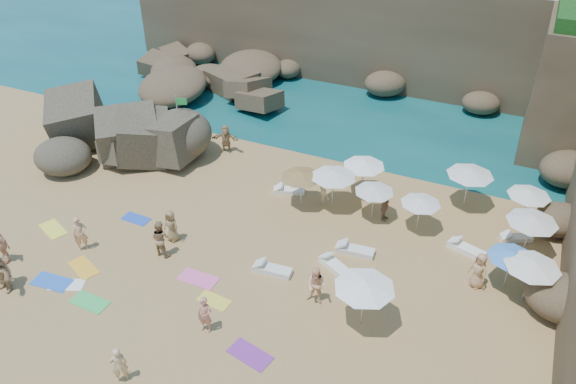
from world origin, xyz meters
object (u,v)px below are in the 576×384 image
at_px(parasol_1, 374,189).
at_px(parasol_2, 333,174).
at_px(flag_pole, 180,117).
at_px(person_stand_5, 226,139).
at_px(person_stand_0, 80,234).
at_px(person_stand_2, 324,191).
at_px(rock_outcrop, 127,157).
at_px(person_stand_6, 119,364).
at_px(person_stand_3, 385,206).
at_px(person_stand_4, 479,271).
at_px(person_stand_1, 160,238).
at_px(lounger_0, 289,191).
at_px(parasol_0, 364,163).

xyz_separation_m(parasol_1, parasol_2, (-2.25, 0.03, 0.32)).
distance_m(flag_pole, person_stand_5, 3.09).
distance_m(person_stand_0, person_stand_2, 12.53).
height_order(rock_outcrop, parasol_2, parasol_2).
relative_size(rock_outcrop, person_stand_5, 4.49).
height_order(person_stand_0, person_stand_6, person_stand_0).
distance_m(person_stand_3, person_stand_4, 6.04).
bearing_deg(person_stand_2, person_stand_1, 99.10).
relative_size(parasol_2, person_stand_4, 1.34).
relative_size(parasol_1, person_stand_1, 1.06).
bearing_deg(person_stand_2, lounger_0, 42.85).
height_order(parasol_0, person_stand_6, parasol_0).
relative_size(parasol_2, person_stand_2, 1.49).
bearing_deg(person_stand_2, person_stand_5, 27.07).
height_order(parasol_0, person_stand_0, parasol_0).
xyz_separation_m(person_stand_3, person_stand_6, (-6.11, -13.75, 0.01)).
bearing_deg(person_stand_6, parasol_0, -152.49).
bearing_deg(person_stand_2, parasol_1, -136.49).
relative_size(person_stand_2, person_stand_6, 0.96).
distance_m(parasol_1, person_stand_2, 2.93).
height_order(rock_outcrop, person_stand_1, person_stand_1).
bearing_deg(person_stand_6, person_stand_1, -114.04).
bearing_deg(person_stand_4, person_stand_0, -130.49).
bearing_deg(parasol_1, flag_pole, 171.97).
bearing_deg(lounger_0, parasol_2, -28.34).
bearing_deg(person_stand_3, person_stand_5, 82.24).
height_order(person_stand_3, person_stand_4, person_stand_4).
bearing_deg(person_stand_3, person_stand_0, 130.09).
height_order(parasol_1, person_stand_3, parasol_1).
height_order(person_stand_2, person_stand_3, person_stand_3).
distance_m(lounger_0, person_stand_2, 2.24).
height_order(parasol_1, person_stand_1, parasol_1).
distance_m(rock_outcrop, person_stand_3, 16.33).
height_order(parasol_2, person_stand_4, parasol_2).
height_order(person_stand_3, person_stand_6, person_stand_6).
relative_size(lounger_0, person_stand_5, 0.95).
height_order(rock_outcrop, person_stand_6, person_stand_6).
bearing_deg(person_stand_2, person_stand_0, 89.17).
relative_size(lounger_0, person_stand_3, 1.04).
bearing_deg(person_stand_1, rock_outcrop, -37.97).
distance_m(flag_pole, person_stand_4, 19.33).
relative_size(parasol_0, person_stand_6, 1.37).
bearing_deg(person_stand_3, person_stand_4, -114.55).
xyz_separation_m(parasol_0, person_stand_5, (-9.21, 1.03, -1.09)).
height_order(person_stand_1, person_stand_3, person_stand_1).
relative_size(parasol_0, parasol_2, 0.96).
bearing_deg(person_stand_3, flag_pole, 89.25).
relative_size(person_stand_0, person_stand_5, 1.02).
distance_m(rock_outcrop, person_stand_5, 6.23).
bearing_deg(person_stand_3, person_stand_6, 162.66).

